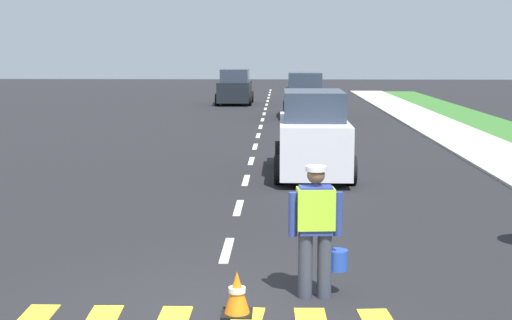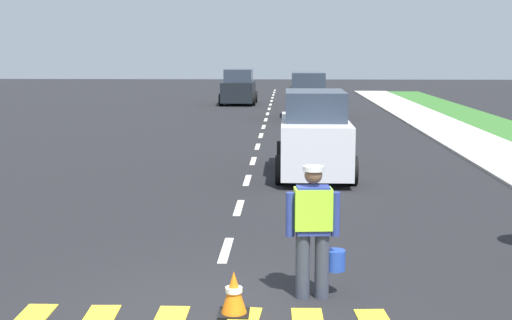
{
  "view_description": "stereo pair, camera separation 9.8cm",
  "coord_description": "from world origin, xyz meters",
  "px_view_note": "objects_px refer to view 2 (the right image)",
  "views": [
    {
      "loc": [
        0.83,
        -7.93,
        3.06
      ],
      "look_at": [
        0.38,
        4.78,
        1.1
      ],
      "focal_mm": 49.83,
      "sensor_mm": 36.0,
      "label": 1
    },
    {
      "loc": [
        0.93,
        -7.93,
        3.06
      ],
      "look_at": [
        0.38,
        4.78,
        1.1
      ],
      "focal_mm": 49.83,
      "sensor_mm": 36.0,
      "label": 2
    }
  ],
  "objects_px": {
    "car_outgoing_ahead": "(314,136)",
    "car_oncoming_third": "(239,88)",
    "road_worker": "(315,225)",
    "traffic_cone_near": "(234,293)",
    "car_outgoing_far": "(308,97)"
  },
  "relations": [
    {
      "from": "car_outgoing_ahead",
      "to": "road_worker",
      "type": "bearing_deg",
      "value": -92.17
    },
    {
      "from": "car_oncoming_third",
      "to": "car_outgoing_ahead",
      "type": "bearing_deg",
      "value": -81.66
    },
    {
      "from": "car_outgoing_ahead",
      "to": "car_oncoming_third",
      "type": "xyz_separation_m",
      "value": [
        -3.47,
        23.63,
        -0.04
      ]
    },
    {
      "from": "road_worker",
      "to": "traffic_cone_near",
      "type": "distance_m",
      "value": 1.33
    },
    {
      "from": "car_oncoming_third",
      "to": "traffic_cone_near",
      "type": "bearing_deg",
      "value": -86.25
    },
    {
      "from": "traffic_cone_near",
      "to": "car_outgoing_far",
      "type": "relative_size",
      "value": 0.12
    },
    {
      "from": "road_worker",
      "to": "car_outgoing_far",
      "type": "height_order",
      "value": "car_outgoing_far"
    },
    {
      "from": "traffic_cone_near",
      "to": "car_oncoming_third",
      "type": "relative_size",
      "value": 0.13
    },
    {
      "from": "traffic_cone_near",
      "to": "road_worker",
      "type": "bearing_deg",
      "value": 33.88
    },
    {
      "from": "traffic_cone_near",
      "to": "car_oncoming_third",
      "type": "height_order",
      "value": "car_oncoming_third"
    },
    {
      "from": "road_worker",
      "to": "traffic_cone_near",
      "type": "relative_size",
      "value": 3.16
    },
    {
      "from": "road_worker",
      "to": "traffic_cone_near",
      "type": "height_order",
      "value": "road_worker"
    },
    {
      "from": "car_outgoing_far",
      "to": "traffic_cone_near",
      "type": "bearing_deg",
      "value": -93.62
    },
    {
      "from": "car_outgoing_ahead",
      "to": "car_oncoming_third",
      "type": "height_order",
      "value": "car_outgoing_ahead"
    },
    {
      "from": "car_outgoing_far",
      "to": "car_outgoing_ahead",
      "type": "bearing_deg",
      "value": -91.06
    }
  ]
}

